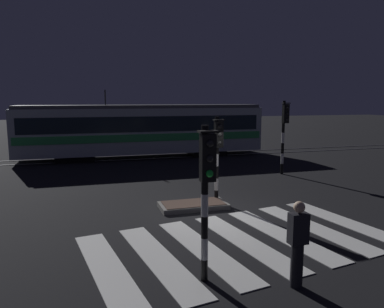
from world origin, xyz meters
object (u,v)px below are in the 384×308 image
Objects in this scene: traffic_light_corner_far_right at (284,126)px; tram at (143,129)px; pedestrian_waiting_at_kerb at (298,244)px; traffic_light_kerb_mid_left at (206,181)px; traffic_light_median_centre at (218,147)px.

traffic_light_corner_far_right is 0.23× the size of tram.
tram is 16.81m from pedestrian_waiting_at_kerb.
pedestrian_waiting_at_kerb is at bearing -118.82° from traffic_light_corner_far_right.
pedestrian_waiting_at_kerb is (1.63, -0.65, -1.18)m from traffic_light_kerb_mid_left.
tram is at bearing 91.03° from pedestrian_waiting_at_kerb.
traffic_light_kerb_mid_left reaches higher than pedestrian_waiting_at_kerb.
pedestrian_waiting_at_kerb is (-0.56, -5.92, -1.11)m from traffic_light_median_centre.
traffic_light_median_centre is 10.90m from tram.
tram is (-0.87, 10.87, -0.24)m from traffic_light_median_centre.
tram is (-5.62, 7.13, -0.58)m from traffic_light_corner_far_right.
tram reaches higher than pedestrian_waiting_at_kerb.
tram reaches higher than traffic_light_kerb_mid_left.
traffic_light_kerb_mid_left is 1.83× the size of pedestrian_waiting_at_kerb.
traffic_light_kerb_mid_left reaches higher than traffic_light_median_centre.
traffic_light_corner_far_right reaches higher than traffic_light_median_centre.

